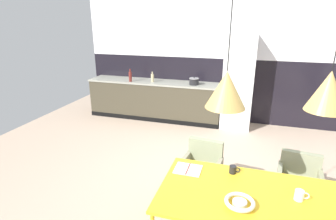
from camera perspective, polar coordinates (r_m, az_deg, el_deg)
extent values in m
plane|color=tan|center=(3.81, 5.87, -17.92)|extent=(8.52, 8.52, 0.00)
cube|color=black|center=(6.34, 11.59, 4.27)|extent=(6.55, 0.12, 1.45)
cube|color=silver|center=(6.14, 12.51, 17.46)|extent=(6.55, 0.12, 1.45)
cube|color=#403A2B|center=(6.40, -2.89, 2.06)|extent=(3.15, 0.60, 0.87)
cube|color=gray|center=(6.28, -2.95, 6.03)|extent=(3.18, 0.63, 0.04)
cube|color=black|center=(6.25, -3.76, -2.08)|extent=(3.15, 0.01, 0.10)
cube|color=silver|center=(5.90, 14.83, 5.79)|extent=(0.63, 0.60, 2.01)
cube|color=gold|center=(2.67, 19.05, -17.48)|extent=(1.83, 0.96, 0.03)
cylinder|color=gold|center=(3.31, 2.15, -16.56)|extent=(0.04, 0.04, 0.73)
cube|color=gray|center=(3.54, 6.98, -13.13)|extent=(0.53, 0.52, 0.06)
cube|color=gray|center=(3.61, 8.08, -8.84)|extent=(0.46, 0.14, 0.34)
cube|color=gray|center=(3.44, 10.62, -12.39)|extent=(0.10, 0.42, 0.14)
cube|color=gray|center=(3.55, 3.59, -11.06)|extent=(0.10, 0.42, 0.14)
cylinder|color=black|center=(3.47, 9.15, -18.39)|extent=(0.02, 0.02, 0.38)
cylinder|color=black|center=(3.57, 2.67, -17.00)|extent=(0.02, 0.02, 0.38)
cylinder|color=black|center=(3.77, 10.74, -15.10)|extent=(0.02, 0.02, 0.38)
cylinder|color=black|center=(3.86, 4.81, -13.94)|extent=(0.02, 0.02, 0.38)
cylinder|color=black|center=(3.73, 9.82, -18.96)|extent=(0.07, 0.41, 0.02)
cylinder|color=black|center=(3.82, 3.73, -17.67)|extent=(0.07, 0.41, 0.02)
cube|color=gray|center=(3.61, 26.15, -14.30)|extent=(0.54, 0.52, 0.06)
cube|color=gray|center=(3.69, 26.53, -10.27)|extent=(0.46, 0.14, 0.31)
cube|color=gray|center=(3.58, 29.97, -13.33)|extent=(0.10, 0.42, 0.14)
cube|color=gray|center=(3.54, 22.78, -12.49)|extent=(0.10, 0.42, 0.14)
cylinder|color=black|center=(3.59, 28.98, -19.28)|extent=(0.02, 0.02, 0.39)
cylinder|color=black|center=(3.56, 22.27, -18.55)|extent=(0.02, 0.02, 0.39)
cylinder|color=black|center=(3.91, 28.66, -15.97)|extent=(0.02, 0.02, 0.39)
cylinder|color=black|center=(3.88, 22.60, -15.28)|extent=(0.02, 0.02, 0.39)
cylinder|color=black|center=(3.86, 28.35, -19.83)|extent=(0.07, 0.41, 0.02)
cylinder|color=black|center=(3.83, 22.07, -19.15)|extent=(0.07, 0.41, 0.02)
cylinder|color=silver|center=(2.49, 15.10, -18.86)|extent=(0.12, 0.12, 0.05)
torus|color=silver|center=(2.48, 15.14, -18.53)|extent=(0.26, 0.26, 0.04)
cube|color=white|center=(2.93, 2.94, -12.38)|extent=(0.14, 0.23, 0.01)
cube|color=white|center=(2.90, 5.69, -12.75)|extent=(0.14, 0.23, 0.01)
cube|color=#B73833|center=(2.91, 4.31, -12.44)|extent=(0.01, 0.24, 0.00)
cylinder|color=black|center=(2.91, 13.73, -12.31)|extent=(0.07, 0.07, 0.08)
torus|color=black|center=(2.91, 14.70, -12.34)|extent=(0.06, 0.01, 0.06)
cylinder|color=white|center=(2.73, 26.34, -16.08)|extent=(0.08, 0.08, 0.09)
torus|color=white|center=(2.74, 27.46, -16.04)|extent=(0.06, 0.01, 0.06)
cylinder|color=black|center=(5.93, 5.61, 6.08)|extent=(0.21, 0.21, 0.14)
cylinder|color=gray|center=(5.92, 5.64, 6.79)|extent=(0.21, 0.21, 0.01)
sphere|color=black|center=(5.91, 5.64, 6.96)|extent=(0.02, 0.02, 0.02)
cylinder|color=tan|center=(6.19, -3.36, 6.89)|extent=(0.07, 0.07, 0.18)
cylinder|color=tan|center=(6.16, -3.38, 7.97)|extent=(0.03, 0.03, 0.06)
cylinder|color=maroon|center=(6.27, -8.10, 7.09)|extent=(0.07, 0.07, 0.23)
cylinder|color=maroon|center=(6.24, -8.16, 8.41)|extent=(0.03, 0.03, 0.07)
cylinder|color=black|center=(2.17, 13.60, 20.76)|extent=(0.01, 0.01, 0.96)
cone|color=tan|center=(2.23, 12.36, 4.30)|extent=(0.34, 0.34, 0.31)
cone|color=tan|center=(2.27, 31.14, 3.46)|extent=(0.29, 0.29, 0.30)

